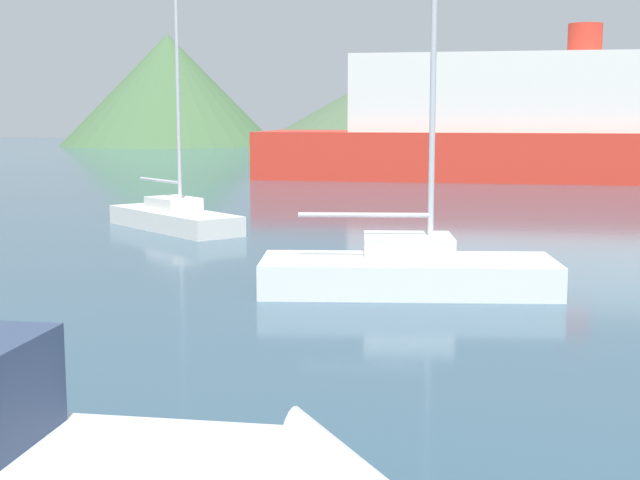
{
  "coord_description": "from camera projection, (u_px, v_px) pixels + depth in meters",
  "views": [
    {
      "loc": [
        3.57,
        -2.62,
        3.63
      ],
      "look_at": [
        -0.55,
        14.0,
        1.2
      ],
      "focal_mm": 50.0,
      "sensor_mm": 36.0,
      "label": 1
    }
  ],
  "objects": [
    {
      "name": "sailboat_inner",
      "position": [
        174.0,
        216.0,
        28.12
      ],
      "size": [
        5.51,
        4.75,
        7.61
      ],
      "rotation": [
        0.0,
        0.0,
        -0.65
      ],
      "color": "white",
      "rests_on": "ground_plane"
    },
    {
      "name": "hill_central",
      "position": [
        397.0,
        108.0,
        87.5
      ],
      "size": [
        29.89,
        29.89,
        8.34
      ],
      "color": "#4C6647",
      "rests_on": "ground_plane"
    },
    {
      "name": "sailboat_outer",
      "position": [
        408.0,
        270.0,
        18.24
      ],
      "size": [
        6.31,
        3.32,
        7.45
      ],
      "rotation": [
        0.0,
        0.0,
        0.2
      ],
      "color": "white",
      "rests_on": "ground_plane"
    },
    {
      "name": "ferry_distant",
      "position": [
        581.0,
        125.0,
        48.73
      ],
      "size": [
        35.97,
        9.06,
        8.45
      ],
      "rotation": [
        0.0,
        0.0,
        0.05
      ],
      "color": "red",
      "rests_on": "ground_plane"
    },
    {
      "name": "hill_west",
      "position": [
        168.0,
        90.0,
        104.02
      ],
      "size": [
        25.19,
        25.19,
        12.79
      ],
      "color": "#476B42",
      "rests_on": "ground_plane"
    }
  ]
}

